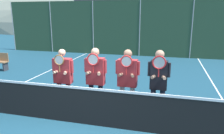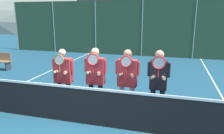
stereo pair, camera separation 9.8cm
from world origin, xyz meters
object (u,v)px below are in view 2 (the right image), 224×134
at_px(player_center_left, 95,76).
at_px(player_rightmost, 158,81).
at_px(player_leftmost, 63,76).
at_px(car_left_of_center, 135,37).
at_px(car_far_left, 76,36).
at_px(player_center_right, 127,78).
at_px(car_center, 203,39).

xyz_separation_m(player_center_left, player_rightmost, (1.63, 0.01, -0.00)).
xyz_separation_m(player_leftmost, player_rightmost, (2.57, 0.04, 0.05)).
relative_size(player_center_left, car_left_of_center, 0.47).
bearing_deg(player_rightmost, car_left_of_center, 102.54).
height_order(player_leftmost, player_center_left, player_center_left).
distance_m(player_rightmost, car_far_left, 14.65).
distance_m(player_center_right, car_left_of_center, 12.19).
relative_size(player_center_left, car_center, 0.42).
height_order(player_rightmost, car_left_of_center, player_rightmost).
bearing_deg(car_center, player_center_left, -108.10).
bearing_deg(car_far_left, player_leftmost, -66.53).
relative_size(player_center_left, car_far_left, 0.39).
bearing_deg(player_center_left, car_center, 71.90).
xyz_separation_m(player_center_left, player_center_right, (0.84, 0.08, -0.01)).
relative_size(player_leftmost, player_rightmost, 0.96).
bearing_deg(player_rightmost, car_far_left, 122.78).
distance_m(player_rightmost, car_left_of_center, 12.40).
xyz_separation_m(player_rightmost, car_left_of_center, (-2.69, 12.10, -0.20)).
height_order(car_far_left, car_center, car_center).
bearing_deg(car_center, car_far_left, 179.54).
bearing_deg(car_far_left, player_rightmost, -57.22).
bearing_deg(player_center_left, player_center_right, 5.28).
relative_size(car_left_of_center, car_center, 0.91).
bearing_deg(player_leftmost, car_center, 68.10).
height_order(player_leftmost, car_center, car_center).
bearing_deg(player_rightmost, player_leftmost, -179.08).
relative_size(player_leftmost, car_far_left, 0.38).
xyz_separation_m(player_leftmost, car_left_of_center, (-0.13, 12.14, -0.16)).
bearing_deg(car_center, player_rightmost, -100.96).
height_order(player_rightmost, car_center, player_rightmost).
xyz_separation_m(player_center_left, car_far_left, (-6.30, 12.33, -0.26)).
relative_size(player_center_left, player_center_right, 1.01).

